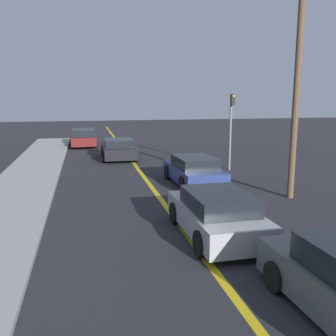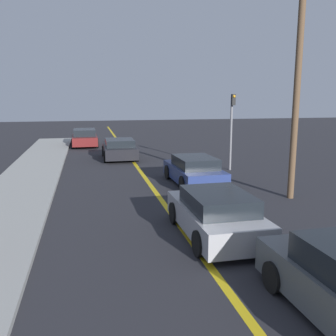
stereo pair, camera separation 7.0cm
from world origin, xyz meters
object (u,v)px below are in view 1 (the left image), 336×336
car_oncoming_far (84,138)px  traffic_light (231,124)px  car_parked_left_lot (119,149)px  utility_pole (296,103)px  car_ahead_center (217,214)px  car_far_distant (194,171)px

car_oncoming_far → traffic_light: bearing=-57.6°
car_parked_left_lot → utility_pole: 12.08m
car_ahead_center → traffic_light: traffic_light is taller
car_far_distant → utility_pole: 5.08m
car_ahead_center → car_far_distant: car_ahead_center is taller
car_ahead_center → car_oncoming_far: car_oncoming_far is taller
car_far_distant → utility_pole: utility_pole is taller
traffic_light → utility_pole: 5.70m
utility_pole → car_ahead_center: bearing=-142.5°
car_ahead_center → car_parked_left_lot: bearing=95.3°
utility_pole → traffic_light: bearing=92.1°
car_oncoming_far → car_far_distant: bearing=-72.3°
car_ahead_center → car_far_distant: 6.17m
car_far_distant → traffic_light: 4.20m
car_far_distant → traffic_light: bearing=42.0°
car_far_distant → utility_pole: bearing=-47.1°
car_ahead_center → car_far_distant: size_ratio=0.99×
traffic_light → car_far_distant: bearing=-135.9°
car_parked_left_lot → utility_pole: utility_pole is taller
car_parked_left_lot → traffic_light: (5.31, -4.77, 1.79)m
car_ahead_center → utility_pole: 5.90m
car_oncoming_far → car_parked_left_lot: bearing=-73.0°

